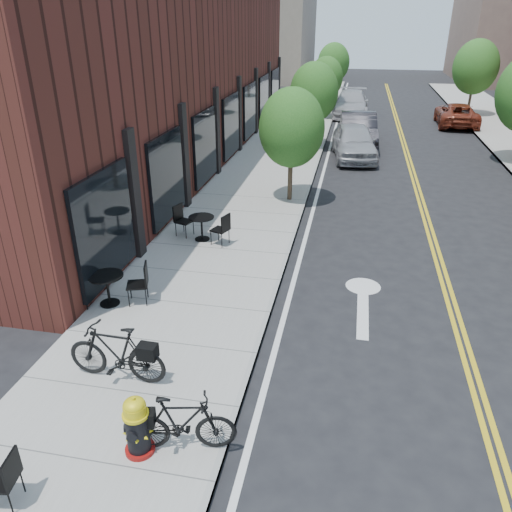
# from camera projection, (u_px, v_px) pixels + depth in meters

# --- Properties ---
(ground) EXTENTS (120.00, 120.00, 0.00)m
(ground) POSITION_uv_depth(u_px,v_px,m) (257.00, 358.00, 9.63)
(ground) COLOR black
(ground) RESTS_ON ground
(sidewalk_near) EXTENTS (4.00, 70.00, 0.12)m
(sidewalk_near) POSITION_uv_depth(u_px,v_px,m) (256.00, 190.00, 18.80)
(sidewalk_near) COLOR #9E9B93
(sidewalk_near) RESTS_ON ground
(building_near) EXTENTS (5.00, 28.00, 7.00)m
(building_near) POSITION_uv_depth(u_px,v_px,m) (173.00, 79.00, 21.63)
(building_near) COLOR #411C15
(building_near) RESTS_ON ground
(bg_building_left) EXTENTS (8.00, 14.00, 10.00)m
(bg_building_left) POSITION_uv_depth(u_px,v_px,m) (271.00, 26.00, 51.28)
(bg_building_left) COLOR #726656
(bg_building_left) RESTS_ON ground
(tree_near_a) EXTENTS (2.20, 2.20, 3.81)m
(tree_near_a) POSITION_uv_depth(u_px,v_px,m) (292.00, 128.00, 16.56)
(tree_near_a) COLOR #382B1E
(tree_near_a) RESTS_ON sidewalk_near
(tree_near_b) EXTENTS (2.30, 2.30, 3.98)m
(tree_near_b) POSITION_uv_depth(u_px,v_px,m) (314.00, 92.00, 23.58)
(tree_near_b) COLOR #382B1E
(tree_near_b) RESTS_ON sidewalk_near
(tree_near_c) EXTENTS (2.10, 2.10, 3.67)m
(tree_near_c) POSITION_uv_depth(u_px,v_px,m) (326.00, 78.00, 30.73)
(tree_near_c) COLOR #382B1E
(tree_near_c) RESTS_ON sidewalk_near
(tree_near_d) EXTENTS (2.40, 2.40, 4.11)m
(tree_near_d) POSITION_uv_depth(u_px,v_px,m) (334.00, 63.00, 37.69)
(tree_near_d) COLOR #382B1E
(tree_near_d) RESTS_ON sidewalk_near
(tree_far_c) EXTENTS (2.80, 2.80, 4.62)m
(tree_far_c) POSITION_uv_depth(u_px,v_px,m) (476.00, 67.00, 31.54)
(tree_far_c) COLOR #382B1E
(tree_far_c) RESTS_ON sidewalk_far
(fire_hydrant) EXTENTS (0.56, 0.56, 1.02)m
(fire_hydrant) POSITION_uv_depth(u_px,v_px,m) (137.00, 426.00, 7.22)
(fire_hydrant) COLOR maroon
(fire_hydrant) RESTS_ON sidewalk_near
(bicycle_left) EXTENTS (1.85, 0.58, 1.10)m
(bicycle_left) POSITION_uv_depth(u_px,v_px,m) (116.00, 353.00, 8.68)
(bicycle_left) COLOR black
(bicycle_left) RESTS_ON sidewalk_near
(bicycle_right) EXTENTS (1.66, 0.77, 0.96)m
(bicycle_right) POSITION_uv_depth(u_px,v_px,m) (182.00, 423.00, 7.27)
(bicycle_right) COLOR black
(bicycle_right) RESTS_ON sidewalk_near
(bistro_set_b) EXTENTS (1.79, 0.96, 0.94)m
(bistro_set_b) POSITION_uv_depth(u_px,v_px,m) (107.00, 285.00, 11.02)
(bistro_set_b) COLOR black
(bistro_set_b) RESTS_ON sidewalk_near
(bistro_set_c) EXTENTS (1.74, 0.96, 0.92)m
(bistro_set_c) POSITION_uv_depth(u_px,v_px,m) (202.00, 225.00, 14.25)
(bistro_set_c) COLOR black
(bistro_set_c) RESTS_ON sidewalk_near
(parked_car_a) EXTENTS (2.39, 4.71, 1.54)m
(parked_car_a) POSITION_uv_depth(u_px,v_px,m) (354.00, 142.00, 22.82)
(parked_car_a) COLOR #9D9FA5
(parked_car_a) RESTS_ON ground
(parked_car_b) EXTENTS (2.03, 5.04, 1.63)m
(parked_car_b) POSITION_uv_depth(u_px,v_px,m) (358.00, 130.00, 24.97)
(parked_car_b) COLOR black
(parked_car_b) RESTS_ON ground
(parked_car_c) EXTENTS (2.26, 5.45, 1.57)m
(parked_car_c) POSITION_uv_depth(u_px,v_px,m) (351.00, 104.00, 32.68)
(parked_car_c) COLOR #AAAAAF
(parked_car_c) RESTS_ON ground
(parked_car_far) EXTENTS (2.34, 4.84, 1.33)m
(parked_car_far) POSITION_uv_depth(u_px,v_px,m) (456.00, 115.00, 29.74)
(parked_car_far) COLOR maroon
(parked_car_far) RESTS_ON ground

